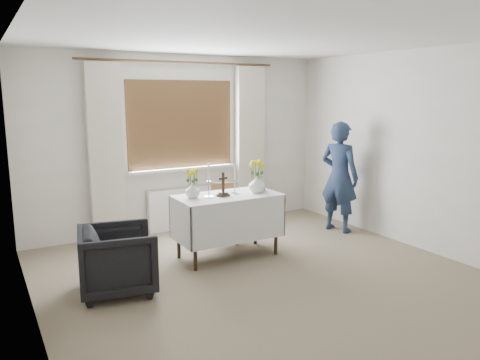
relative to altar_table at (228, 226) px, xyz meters
name	(u,v)px	position (x,y,z in m)	size (l,w,h in m)	color
ground	(277,286)	(0.02, -1.04, -0.38)	(5.00, 5.00, 0.00)	#7B6855
altar_table	(228,226)	(0.00, 0.00, 0.00)	(1.24, 0.64, 0.76)	silver
wooden_chair	(225,213)	(0.23, 0.51, 0.01)	(0.36, 0.36, 0.78)	#523D1C
armchair	(118,260)	(-1.43, -0.37, -0.05)	(0.71, 0.73, 0.67)	black
person	(339,177)	(1.90, 0.18, 0.41)	(0.58, 0.38, 1.57)	navy
radiator	(185,208)	(0.02, 1.38, -0.08)	(1.10, 0.10, 0.60)	silver
wooden_cross	(223,184)	(-0.08, -0.04, 0.52)	(0.13, 0.10, 0.29)	black
candlestick_left	(209,181)	(-0.25, 0.00, 0.58)	(0.11, 0.11, 0.40)	silver
candlestick_right	(235,179)	(0.12, 0.04, 0.56)	(0.10, 0.10, 0.35)	silver
flower_vase_left	(193,190)	(-0.42, 0.06, 0.47)	(0.17, 0.17, 0.18)	silver
flower_vase_right	(257,184)	(0.38, -0.05, 0.49)	(0.20, 0.20, 0.21)	silver
wicker_basket	(258,187)	(0.47, 0.08, 0.42)	(0.19, 0.19, 0.07)	brown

